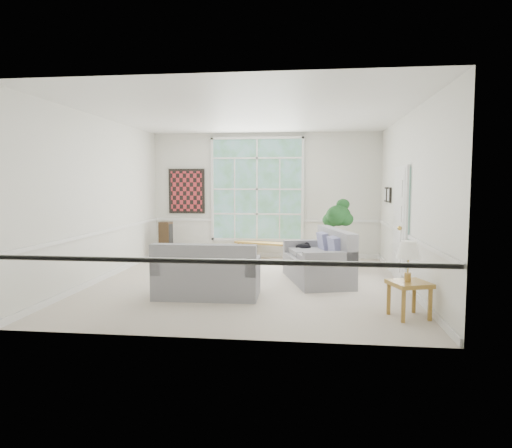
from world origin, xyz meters
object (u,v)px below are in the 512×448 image
Objects in this scene: loveseat_front at (208,269)px; side_table at (409,300)px; coffee_table at (219,265)px; loveseat_right at (317,256)px; end_table at (334,256)px.

side_table is (2.93, -0.82, -0.19)m from loveseat_front.
loveseat_right is at bearing 14.49° from coffee_table.
end_table is at bearing 102.66° from side_table.
end_table is 1.07× the size of side_table.
loveseat_front reaches higher than end_table.
loveseat_front is 1.68m from coffee_table.
loveseat_right is 3.61× the size of side_table.
loveseat_right is 1.94m from coffee_table.
coffee_table is 2.15× the size of side_table.
side_table reaches higher than coffee_table.
end_table reaches higher than side_table.
side_table is (3.08, -2.47, 0.05)m from coffee_table.
loveseat_right is 3.39× the size of end_table.
loveseat_front reaches higher than side_table.
loveseat_right reaches higher than end_table.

